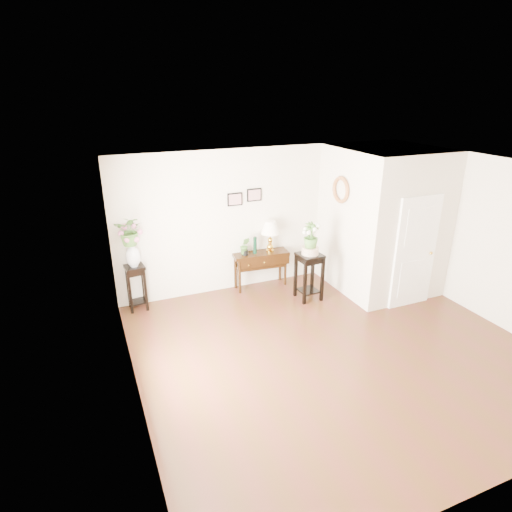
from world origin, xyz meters
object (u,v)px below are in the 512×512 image
console_table (261,270)px  table_lamp (270,235)px  plant_stand_b (309,276)px  plant_stand_a (137,288)px

console_table → table_lamp: bearing=4.7°
table_lamp → plant_stand_b: 1.15m
plant_stand_a → table_lamp: bearing=0.0°
table_lamp → plant_stand_b: size_ratio=0.70×
table_lamp → plant_stand_b: (0.44, -0.85, -0.64)m
console_table → plant_stand_a: 2.47m
plant_stand_a → plant_stand_b: plant_stand_b is taller
console_table → plant_stand_b: (0.65, -0.85, 0.09)m
table_lamp → console_table: bearing=180.0°
table_lamp → plant_stand_a: size_ratio=0.75×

